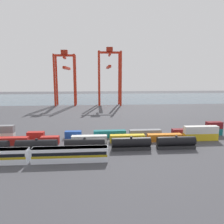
{
  "coord_description": "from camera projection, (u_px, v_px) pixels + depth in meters",
  "views": [
    {
      "loc": [
        2.32,
        -75.38,
        22.82
      ],
      "look_at": [
        10.7,
        30.01,
        5.08
      ],
      "focal_mm": 34.54,
      "sensor_mm": 36.0,
      "label": 1
    }
  ],
  "objects": [
    {
      "name": "shipping_container_13",
      "position": [
        145.0,
        133.0,
        82.16
      ],
      "size": [
        12.1,
        2.44,
        2.6
      ],
      "primitive_type": "cube",
      "color": "slate",
      "rests_on": "ground_plane"
    },
    {
      "name": "gantry_crane_west",
      "position": [
        66.0,
        73.0,
        168.88
      ],
      "size": [
        16.45,
        36.2,
        42.25
      ],
      "color": "red",
      "rests_on": "ground_plane"
    },
    {
      "name": "harbour_water",
      "position": [
        93.0,
        98.0,
        224.84
      ],
      "size": [
        400.0,
        110.0,
        0.01
      ],
      "primitive_type": "cube",
      "color": "#475B6B",
      "rests_on": "ground_plane"
    },
    {
      "name": "shipping_container_6",
      "position": [
        200.0,
        137.0,
        77.2
      ],
      "size": [
        12.1,
        2.44,
        2.6
      ],
      "primitive_type": "cube",
      "color": "gold",
      "rests_on": "ground_plane"
    },
    {
      "name": "shipping_container_4",
      "position": [
        127.0,
        138.0,
        75.13
      ],
      "size": [
        12.1,
        2.44,
        2.6
      ],
      "primitive_type": "cube",
      "color": "gold",
      "rests_on": "ground_plane"
    },
    {
      "name": "shipping_container_15",
      "position": [
        214.0,
        132.0,
        84.29
      ],
      "size": [
        6.04,
        2.44,
        2.6
      ],
      "primitive_type": "cube",
      "color": "#146066",
      "rests_on": "ground_plane"
    },
    {
      "name": "shipping_container_7",
      "position": [
        201.0,
        130.0,
        76.77
      ],
      "size": [
        12.1,
        2.44,
        2.6
      ],
      "primitive_type": "cube",
      "color": "silver",
      "rests_on": "shipping_container_6"
    },
    {
      "name": "shipping_container_11",
      "position": [
        73.0,
        135.0,
        80.04
      ],
      "size": [
        6.04,
        2.44,
        2.6
      ],
      "primitive_type": "cube",
      "color": "#1C4299",
      "rests_on": "ground_plane"
    },
    {
      "name": "shipping_container_12",
      "position": [
        110.0,
        134.0,
        81.1
      ],
      "size": [
        12.1,
        2.44,
        2.6
      ],
      "primitive_type": "cube",
      "color": "#146066",
      "rests_on": "ground_plane"
    },
    {
      "name": "gantry_crane_central",
      "position": [
        109.0,
        71.0,
        170.91
      ],
      "size": [
        18.08,
        35.49,
        44.66
      ],
      "color": "red",
      "rests_on": "ground_plane"
    },
    {
      "name": "ground_plane",
      "position": [
        91.0,
        118.0,
        117.03
      ],
      "size": [
        420.0,
        420.0,
        0.0
      ],
      "primitive_type": "plane",
      "color": "#424247"
    },
    {
      "name": "shipping_container_2",
      "position": [
        50.0,
        140.0,
        73.06
      ],
      "size": [
        6.04,
        2.44,
        2.6
      ],
      "primitive_type": "cube",
      "color": "#AD211C",
      "rests_on": "ground_plane"
    },
    {
      "name": "shipping_container_14",
      "position": [
        180.0,
        132.0,
        83.23
      ],
      "size": [
        6.04,
        2.44,
        2.6
      ],
      "primitive_type": "cube",
      "color": "maroon",
      "rests_on": "ground_plane"
    },
    {
      "name": "shipping_container_5",
      "position": [
        164.0,
        138.0,
        76.16
      ],
      "size": [
        12.1,
        2.44,
        2.6
      ],
      "primitive_type": "cube",
      "color": "orange",
      "rests_on": "ground_plane"
    },
    {
      "name": "shipping_container_16",
      "position": [
        214.0,
        125.0,
        83.86
      ],
      "size": [
        6.04,
        2.44,
        2.6
      ],
      "primitive_type": "cube",
      "color": "maroon",
      "rests_on": "shipping_container_15"
    },
    {
      "name": "shipping_container_3",
      "position": [
        89.0,
        139.0,
        74.09
      ],
      "size": [
        12.1,
        2.44,
        2.6
      ],
      "primitive_type": "cube",
      "color": "silver",
      "rests_on": "ground_plane"
    },
    {
      "name": "shipping_container_10",
      "position": [
        36.0,
        135.0,
        78.97
      ],
      "size": [
        6.04,
        2.44,
        2.6
      ],
      "primitive_type": "cube",
      "color": "#AD211C",
      "rests_on": "ground_plane"
    },
    {
      "name": "freight_tank_row",
      "position": [
        85.0,
        145.0,
        66.01
      ],
      "size": [
        69.71,
        2.78,
        4.24
      ],
      "color": "#232326",
      "rests_on": "ground_plane"
    },
    {
      "name": "passenger_train",
      "position": [
        30.0,
        155.0,
        57.05
      ],
      "size": [
        41.33,
        3.14,
        3.9
      ],
      "color": "silver",
      "rests_on": "ground_plane"
    },
    {
      "name": "shipping_container_1",
      "position": [
        10.0,
        141.0,
        72.03
      ],
      "size": [
        12.1,
        2.44,
        2.6
      ],
      "primitive_type": "cube",
      "color": "#AD211C",
      "rests_on": "ground_plane"
    }
  ]
}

